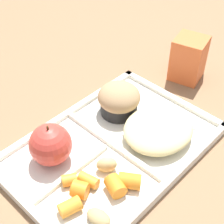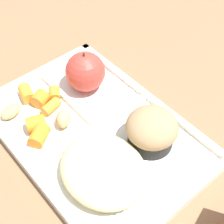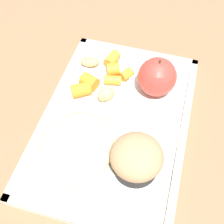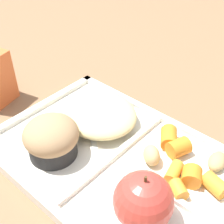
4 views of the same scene
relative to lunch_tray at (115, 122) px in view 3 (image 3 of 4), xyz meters
The scene contains 18 objects.
ground 0.01m from the lunch_tray, ahead, with size 6.00×6.00×0.00m, color #846042.
lunch_tray is the anchor object (origin of this frame).
green_apple 0.11m from the lunch_tray, 149.28° to the left, with size 0.07×0.07×0.08m.
bran_muffin 0.10m from the lunch_tray, 35.37° to the left, with size 0.08×0.08×0.06m.
carrot_slice_center 0.11m from the lunch_tray, behind, with size 0.02×0.02×0.02m, color orange.
carrot_slice_large 0.09m from the lunch_tray, 118.22° to the right, with size 0.03×0.03×0.04m, color orange.
carrot_slice_near_corner 0.09m from the lunch_tray, 161.46° to the right, with size 0.02×0.02×0.03m, color orange.
carrot_slice_edge 0.10m from the lunch_tray, 133.28° to the right, with size 0.03×0.03×0.03m, color orange.
carrot_slice_back 0.15m from the lunch_tray, 162.00° to the right, with size 0.02×0.02×0.03m, color orange.
carrot_slice_diagonal 0.12m from the lunch_tray, 162.29° to the right, with size 0.03×0.03×0.02m, color orange.
potato_chunk_corner 0.06m from the lunch_tray, 145.98° to the right, with size 0.02×0.03×0.03m, color tan.
potato_chunk_small 0.15m from the lunch_tray, 144.07° to the right, with size 0.04×0.02×0.02m, color tan.
egg_noodle_pile 0.09m from the lunch_tray, 29.64° to the right, with size 0.14×0.12×0.04m, color beige.
meatball_side 0.08m from the lunch_tray, 33.30° to the right, with size 0.03×0.03×0.03m, color #755B4C.
meatball_back 0.10m from the lunch_tray, 42.58° to the right, with size 0.03×0.03×0.03m, color brown.
meatball_center 0.09m from the lunch_tray, 35.11° to the right, with size 0.03×0.03×0.03m, color brown.
meatball_front 0.09m from the lunch_tray, 30.75° to the right, with size 0.03×0.03×0.03m, color brown.
plastic_fork 0.11m from the lunch_tray, 22.59° to the right, with size 0.12×0.10×0.00m.
Camera 3 is at (0.27, 0.07, 0.45)m, focal length 46.07 mm.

